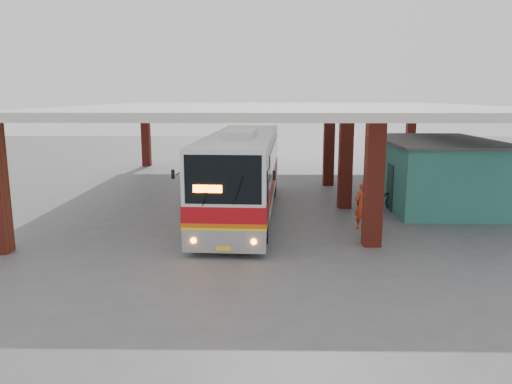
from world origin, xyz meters
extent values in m
plane|color=#515154|center=(0.00, 0.00, 0.00)|extent=(90.00, 90.00, 0.00)
cube|color=maroon|center=(3.00, -3.00, 2.17)|extent=(0.60, 0.60, 4.35)
cube|color=maroon|center=(3.00, 3.00, 2.17)|extent=(0.60, 0.60, 4.35)
cube|color=maroon|center=(3.00, 9.00, 2.17)|extent=(0.60, 0.60, 4.35)
cube|color=maroon|center=(-9.50, 17.00, 2.17)|extent=(0.60, 0.60, 4.35)
cube|color=maroon|center=(10.00, 17.00, 2.17)|extent=(0.60, 0.60, 4.35)
cube|color=beige|center=(0.50, 6.50, 4.50)|extent=(21.00, 23.00, 0.30)
cube|color=teal|center=(7.50, 4.00, 1.50)|extent=(5.00, 8.00, 3.00)
cube|color=#474747|center=(7.50, 4.00, 3.05)|extent=(5.20, 8.20, 0.12)
cube|color=#12332C|center=(4.98, 2.50, 1.05)|extent=(0.08, 0.95, 2.10)
cube|color=black|center=(4.98, 5.50, 1.80)|extent=(0.08, 1.20, 1.00)
cube|color=black|center=(4.95, 5.50, 1.80)|extent=(0.04, 1.30, 1.10)
cube|color=silver|center=(-1.69, 1.76, 2.03)|extent=(3.35, 12.95, 2.99)
cube|color=silver|center=(-1.75, 0.70, 3.64)|extent=(1.45, 3.27, 0.27)
cube|color=#949499|center=(-2.02, -4.45, 0.59)|extent=(2.71, 0.57, 0.75)
cube|color=#A60B11|center=(-1.69, 1.76, 1.44)|extent=(3.39, 12.96, 0.53)
cube|color=#D0590B|center=(-1.69, 1.76, 1.11)|extent=(3.39, 12.96, 0.14)
cube|color=yellow|center=(-1.69, 1.76, 0.98)|extent=(3.39, 12.96, 0.11)
cube|color=black|center=(-2.03, -4.60, 2.59)|extent=(2.42, 0.23, 1.55)
cube|color=black|center=(-2.99, 2.69, 2.57)|extent=(0.56, 9.61, 0.96)
cube|color=black|center=(-0.30, 2.55, 2.57)|extent=(0.56, 9.61, 0.96)
cube|color=#FF5905|center=(-2.51, -4.64, 2.30)|extent=(0.91, 0.10, 0.24)
sphere|color=orange|center=(-2.99, -4.62, 0.62)|extent=(0.19, 0.19, 0.19)
sphere|color=orange|center=(-1.07, -4.72, 0.62)|extent=(0.19, 0.19, 0.19)
cube|color=yellow|center=(-2.03, -4.68, 0.37)|extent=(0.48, 0.06, 0.13)
cylinder|color=black|center=(-3.08, -2.66, 0.53)|extent=(0.40, 1.09, 1.07)
cylinder|color=black|center=(-0.78, -2.78, 0.53)|extent=(0.40, 1.09, 1.07)
cylinder|color=black|center=(-2.65, 5.56, 0.53)|extent=(0.40, 1.09, 1.07)
cylinder|color=black|center=(-0.34, 5.44, 0.53)|extent=(0.40, 1.09, 1.07)
cylinder|color=black|center=(-2.57, 6.95, 0.53)|extent=(0.40, 1.09, 1.07)
cylinder|color=black|center=(-0.26, 6.83, 0.53)|extent=(0.40, 1.09, 1.07)
imported|color=black|center=(4.46, 2.41, 0.56)|extent=(2.27, 1.31, 1.13)
imported|color=red|center=(3.07, -0.80, 0.92)|extent=(0.77, 0.62, 1.84)
cube|color=red|center=(4.39, 5.38, 0.23)|extent=(0.53, 0.53, 0.06)
cube|color=red|center=(4.56, 5.43, 0.51)|extent=(0.17, 0.42, 0.61)
cylinder|color=black|center=(4.27, 5.17, 0.10)|extent=(0.03, 0.03, 0.20)
cylinder|color=black|center=(4.60, 5.26, 0.10)|extent=(0.03, 0.03, 0.20)
cylinder|color=black|center=(4.17, 5.50, 0.10)|extent=(0.03, 0.03, 0.20)
cylinder|color=black|center=(4.50, 5.60, 0.10)|extent=(0.03, 0.03, 0.20)
camera|label=1|loc=(-0.76, -19.85, 5.14)|focal=35.00mm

